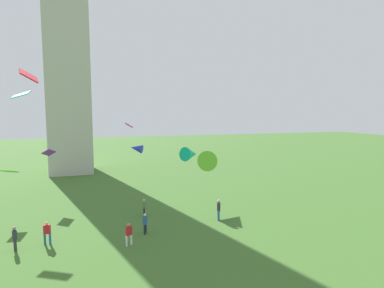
# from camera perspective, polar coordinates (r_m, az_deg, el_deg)

# --- Properties ---
(person_0) EXTENTS (0.42, 0.55, 1.84)m
(person_0) POSITION_cam_1_polar(r_m,az_deg,el_deg) (26.73, 5.16, -12.30)
(person_0) COLOR #235693
(person_0) RESTS_ON ground_plane
(person_1) EXTENTS (0.27, 0.49, 1.58)m
(person_1) POSITION_cam_1_polar(r_m,az_deg,el_deg) (28.03, -9.25, -11.81)
(person_1) COLOR #1E2333
(person_1) RESTS_ON ground_plane
(person_2) EXTENTS (0.51, 0.35, 1.68)m
(person_2) POSITION_cam_1_polar(r_m,az_deg,el_deg) (24.36, -26.21, -14.95)
(person_2) COLOR #235693
(person_2) RESTS_ON ground_plane
(person_3) EXTENTS (0.39, 0.50, 1.68)m
(person_3) POSITION_cam_1_polar(r_m,az_deg,el_deg) (24.42, -31.06, -15.14)
(person_3) COLOR #2D3338
(person_3) RESTS_ON ground_plane
(person_4) EXTENTS (0.49, 0.38, 1.64)m
(person_4) POSITION_cam_1_polar(r_m,az_deg,el_deg) (22.32, -12.12, -16.46)
(person_4) COLOR silver
(person_4) RESTS_ON ground_plane
(person_5) EXTENTS (0.40, 0.49, 1.63)m
(person_5) POSITION_cam_1_polar(r_m,az_deg,el_deg) (24.11, -9.06, -14.70)
(person_5) COLOR #1E2333
(person_5) RESTS_ON ground_plane
(kite_flying_0) EXTENTS (1.24, 1.58, 0.49)m
(kite_flying_0) POSITION_cam_1_polar(r_m,az_deg,el_deg) (31.54, -31.74, -4.54)
(kite_flying_0) COLOR #37C707
(kite_flying_1) EXTENTS (2.40, 2.63, 1.67)m
(kite_flying_1) POSITION_cam_1_polar(r_m,az_deg,el_deg) (22.12, 3.46, -3.19)
(kite_flying_1) COLOR #63C228
(kite_flying_2) EXTENTS (1.26, 1.83, 1.05)m
(kite_flying_2) POSITION_cam_1_polar(r_m,az_deg,el_deg) (20.97, -29.05, 11.49)
(kite_flying_2) COLOR #F02C40
(kite_flying_3) EXTENTS (2.68, 2.52, 1.69)m
(kite_flying_3) POSITION_cam_1_polar(r_m,az_deg,el_deg) (31.36, -0.23, -1.96)
(kite_flying_3) COLOR #0AB385
(kite_flying_5) EXTENTS (1.74, 1.52, 1.15)m
(kite_flying_5) POSITION_cam_1_polar(r_m,az_deg,el_deg) (33.81, -10.70, -0.82)
(kite_flying_5) COLOR #242CCA
(kite_flying_6) EXTENTS (1.72, 1.47, 0.91)m
(kite_flying_6) POSITION_cam_1_polar(r_m,az_deg,el_deg) (33.51, -30.17, 8.24)
(kite_flying_6) COLOR #20C7B7
(kite_flying_7) EXTENTS (0.75, 1.08, 0.43)m
(kite_flying_7) POSITION_cam_1_polar(r_m,az_deg,el_deg) (25.39, -12.07, 3.55)
(kite_flying_7) COLOR #C32B9C
(kite_flying_8) EXTENTS (1.36, 1.40, 0.94)m
(kite_flying_8) POSITION_cam_1_polar(r_m,az_deg,el_deg) (34.52, -25.91, -1.49)
(kite_flying_8) COLOR purple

